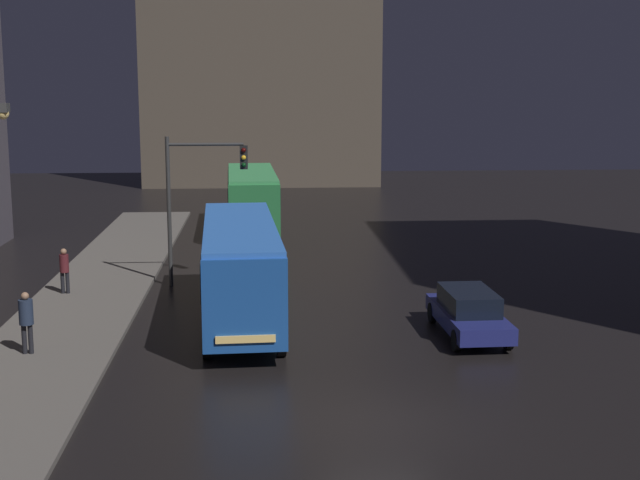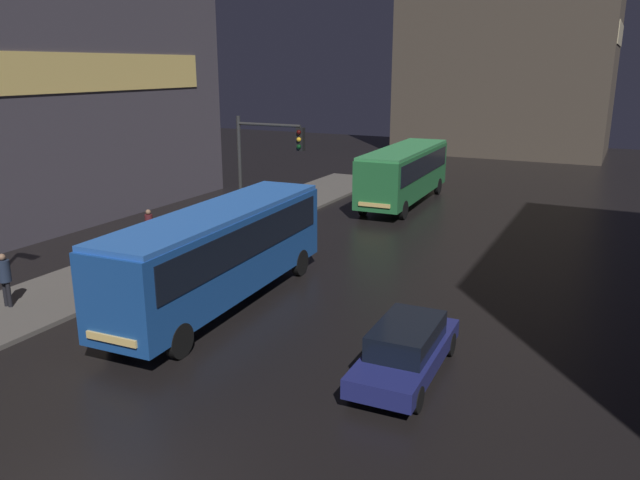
{
  "view_description": "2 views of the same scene",
  "coord_description": "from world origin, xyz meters",
  "px_view_note": "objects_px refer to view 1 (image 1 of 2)",
  "views": [
    {
      "loc": [
        -2.7,
        -19.46,
        7.75
      ],
      "look_at": [
        -0.82,
        9.01,
        2.73
      ],
      "focal_mm": 50.0,
      "sensor_mm": 36.0,
      "label": 1
    },
    {
      "loc": [
        8.24,
        -7.05,
        7.77
      ],
      "look_at": [
        -1.62,
        12.82,
        1.55
      ],
      "focal_mm": 35.0,
      "sensor_mm": 36.0,
      "label": 2
    }
  ],
  "objects_px": {
    "bus_near": "(240,262)",
    "pedestrian_mid": "(64,268)",
    "pedestrian_near": "(26,317)",
    "traffic_light_main": "(197,185)",
    "bus_far": "(252,195)",
    "car_taxi": "(468,312)"
  },
  "relations": [
    {
      "from": "car_taxi",
      "to": "bus_far",
      "type": "bearing_deg",
      "value": -72.44
    },
    {
      "from": "bus_near",
      "to": "traffic_light_main",
      "type": "xyz_separation_m",
      "value": [
        -1.73,
        5.52,
        1.89
      ]
    },
    {
      "from": "pedestrian_near",
      "to": "pedestrian_mid",
      "type": "relative_size",
      "value": 1.07
    },
    {
      "from": "bus_far",
      "to": "traffic_light_main",
      "type": "bearing_deg",
      "value": 79.03
    },
    {
      "from": "bus_near",
      "to": "pedestrian_mid",
      "type": "bearing_deg",
      "value": -33.72
    },
    {
      "from": "bus_far",
      "to": "pedestrian_near",
      "type": "distance_m",
      "value": 22.29
    },
    {
      "from": "bus_far",
      "to": "traffic_light_main",
      "type": "height_order",
      "value": "traffic_light_main"
    },
    {
      "from": "bus_far",
      "to": "pedestrian_near",
      "type": "xyz_separation_m",
      "value": [
        -6.2,
        -21.4,
        -0.77
      ]
    },
    {
      "from": "bus_near",
      "to": "traffic_light_main",
      "type": "relative_size",
      "value": 1.84
    },
    {
      "from": "bus_far",
      "to": "pedestrian_mid",
      "type": "xyz_separation_m",
      "value": [
        -6.74,
        -13.92,
        -0.89
      ]
    },
    {
      "from": "car_taxi",
      "to": "pedestrian_near",
      "type": "distance_m",
      "value": 13.21
    },
    {
      "from": "bus_near",
      "to": "traffic_light_main",
      "type": "distance_m",
      "value": 6.09
    },
    {
      "from": "car_taxi",
      "to": "traffic_light_main",
      "type": "distance_m",
      "value": 12.03
    },
    {
      "from": "pedestrian_mid",
      "to": "car_taxi",
      "type": "bearing_deg",
      "value": -44.74
    },
    {
      "from": "bus_near",
      "to": "pedestrian_mid",
      "type": "distance_m",
      "value": 7.66
    },
    {
      "from": "bus_far",
      "to": "pedestrian_mid",
      "type": "height_order",
      "value": "bus_far"
    },
    {
      "from": "pedestrian_near",
      "to": "traffic_light_main",
      "type": "xyz_separation_m",
      "value": [
        4.26,
        9.08,
        2.69
      ]
    },
    {
      "from": "pedestrian_mid",
      "to": "traffic_light_main",
      "type": "xyz_separation_m",
      "value": [
        4.79,
        1.6,
        2.81
      ]
    },
    {
      "from": "pedestrian_mid",
      "to": "bus_near",
      "type": "bearing_deg",
      "value": -52.37
    },
    {
      "from": "pedestrian_near",
      "to": "pedestrian_mid",
      "type": "height_order",
      "value": "pedestrian_near"
    },
    {
      "from": "bus_near",
      "to": "pedestrian_near",
      "type": "bearing_deg",
      "value": 28.05
    },
    {
      "from": "bus_far",
      "to": "car_taxi",
      "type": "height_order",
      "value": "bus_far"
    }
  ]
}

